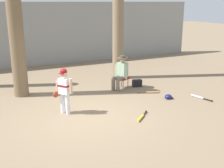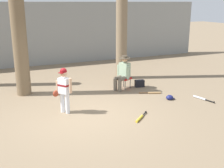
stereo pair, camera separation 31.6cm
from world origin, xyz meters
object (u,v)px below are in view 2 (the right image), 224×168
at_px(seated_spectator, 123,72).
at_px(bat_aluminum_silver, 201,98).
at_px(batting_helmet_navy, 170,98).
at_px(handbag_beside_stool, 140,83).
at_px(young_ballplayer, 64,88).
at_px(bat_yellow_trainer, 140,118).
at_px(tree_near_player, 18,26).
at_px(bat_wood_tan, 153,93).
at_px(folding_stool, 124,79).
at_px(tree_behind_spectator, 122,16).

height_order(seated_spectator, bat_aluminum_silver, seated_spectator).
xyz_separation_m(bat_aluminum_silver, batting_helmet_navy, (-0.95, 0.38, 0.04)).
bearing_deg(handbag_beside_stool, young_ballplayer, -156.48).
bearing_deg(bat_yellow_trainer, bat_aluminum_silver, 13.45).
relative_size(seated_spectator, batting_helmet_navy, 4.22).
distance_m(bat_aluminum_silver, batting_helmet_navy, 1.03).
height_order(tree_near_player, bat_wood_tan, tree_near_player).
height_order(folding_stool, bat_aluminum_silver, folding_stool).
bearing_deg(batting_helmet_navy, bat_yellow_trainer, -148.52).
relative_size(tree_behind_spectator, bat_aluminum_silver, 7.42).
relative_size(handbag_beside_stool, bat_wood_tan, 0.48).
bearing_deg(tree_near_player, handbag_beside_stool, -11.45).
xyz_separation_m(tree_near_player, bat_wood_tan, (4.05, -1.72, -2.27)).
xyz_separation_m(tree_behind_spectator, batting_helmet_navy, (0.27, -3.09, -2.42)).
bearing_deg(tree_near_player, bat_aluminum_silver, -28.85).
bearing_deg(tree_behind_spectator, young_ballplayer, -137.82).
bearing_deg(handbag_beside_stool, batting_helmet_navy, -83.18).
distance_m(handbag_beside_stool, bat_wood_tan, 0.91).
xyz_separation_m(tree_near_player, bat_aluminum_silver, (5.18, -2.85, -2.27)).
relative_size(young_ballplayer, bat_wood_tan, 1.82).
distance_m(young_ballplayer, handbag_beside_stool, 3.53).
bearing_deg(seated_spectator, batting_helmet_navy, -61.92).
xyz_separation_m(folding_stool, seated_spectator, (-0.09, -0.04, 0.28)).
bearing_deg(batting_helmet_navy, handbag_beside_stool, 96.82).
relative_size(handbag_beside_stool, bat_aluminum_silver, 0.44).
height_order(tree_behind_spectator, bat_wood_tan, tree_behind_spectator).
xyz_separation_m(bat_wood_tan, bat_aluminum_silver, (1.13, -1.14, 0.00)).
distance_m(tree_near_player, bat_wood_tan, 4.95).
relative_size(bat_aluminum_silver, batting_helmet_navy, 2.72).
bearing_deg(bat_wood_tan, folding_stool, 122.89).
xyz_separation_m(seated_spectator, handbag_beside_stool, (0.69, -0.01, -0.51)).
xyz_separation_m(young_ballplayer, seated_spectator, (2.50, 1.40, -0.10)).
bearing_deg(young_ballplayer, tree_near_player, 110.87).
xyz_separation_m(handbag_beside_stool, bat_wood_tan, (0.02, -0.90, -0.10)).
relative_size(folding_stool, handbag_beside_stool, 1.57).
relative_size(tree_near_player, seated_spectator, 4.35).
height_order(tree_near_player, young_ballplayer, tree_near_player).
relative_size(tree_near_player, handbag_beside_stool, 15.38).
distance_m(tree_near_player, bat_yellow_trainer, 4.89).
bearing_deg(seated_spectator, young_ballplayer, -150.85).
bearing_deg(young_ballplayer, handbag_beside_stool, 23.52).
relative_size(tree_near_player, young_ballplayer, 4.01).
relative_size(folding_stool, bat_yellow_trainer, 0.87).
xyz_separation_m(tree_near_player, handbag_beside_stool, (4.03, -0.82, -2.18)).
bearing_deg(tree_behind_spectator, tree_near_player, -171.05).
relative_size(folding_stool, bat_aluminum_silver, 0.69).
xyz_separation_m(bat_wood_tan, batting_helmet_navy, (0.18, -0.75, 0.04)).
relative_size(seated_spectator, bat_aluminum_silver, 1.55).
distance_m(seated_spectator, bat_yellow_trainer, 2.84).
xyz_separation_m(handbag_beside_stool, bat_aluminum_silver, (1.15, -2.04, -0.10)).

